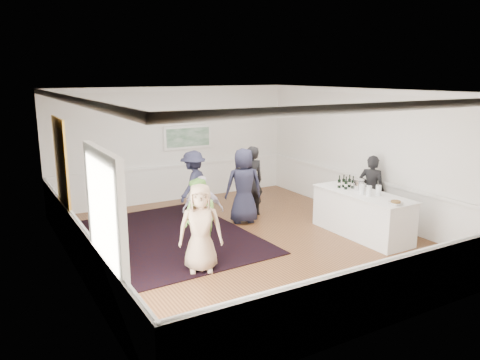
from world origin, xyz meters
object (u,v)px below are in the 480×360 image
bartender (371,190)px  ice_bucket (358,185)px  guest_green (199,220)px  guest_dark_a (193,185)px  guest_lilac (203,210)px  nut_bowl (396,203)px  guest_tan (200,228)px  guest_dark_b (251,181)px  serving_table (362,214)px  guest_navy (244,186)px

bartender → ice_bucket: 0.78m
ice_bucket → guest_green: bearing=175.7°
guest_dark_a → guest_lilac: bearing=32.9°
bartender → nut_bowl: bearing=120.5°
bartender → nut_bowl: 1.79m
guest_tan → nut_bowl: (3.82, -1.06, 0.20)m
guest_tan → guest_green: size_ratio=1.02×
guest_dark_a → guest_dark_b: size_ratio=0.96×
guest_dark_b → ice_bucket: guest_dark_b is taller
serving_table → bartender: bartender is taller
guest_tan → guest_lilac: size_ratio=1.11×
serving_table → guest_green: (-3.73, 0.53, 0.31)m
guest_tan → nut_bowl: guest_tan is taller
serving_table → guest_lilac: bearing=158.5°
guest_green → guest_navy: (1.92, 1.59, 0.11)m
ice_bucket → guest_lilac: bearing=162.8°
serving_table → nut_bowl: 1.15m
guest_navy → ice_bucket: guest_navy is taller
serving_table → nut_bowl: (-0.12, -1.02, 0.52)m
serving_table → ice_bucket: (0.09, 0.25, 0.60)m
guest_green → guest_dark_a: guest_dark_a is taller
guest_dark_a → nut_bowl: guest_dark_a is taller
guest_green → nut_bowl: bearing=55.2°
serving_table → guest_lilac: guest_lilac is taller
serving_table → ice_bucket: size_ratio=9.27×
ice_bucket → guest_dark_a: bearing=135.4°
nut_bowl → bartender: bearing=59.7°
ice_bucket → nut_bowl: (-0.21, -1.27, -0.08)m
bartender → serving_table: bearing=94.4°
guest_dark_a → serving_table: bearing=93.2°
bartender → guest_dark_b: guest_dark_b is taller
guest_green → guest_lilac: size_ratio=1.09×
guest_green → guest_dark_a: 2.68m
guest_lilac → ice_bucket: (3.37, -1.05, 0.36)m
guest_tan → guest_dark_a: guest_dark_a is taller
guest_tan → guest_dark_b: (2.59, 2.49, 0.07)m
guest_dark_a → guest_navy: guest_navy is taller
guest_lilac → nut_bowl: (3.16, -2.31, 0.28)m
nut_bowl → guest_navy: bearing=118.2°
bartender → ice_bucket: bearing=82.2°
guest_green → guest_dark_b: 3.11m
guest_lilac → guest_dark_a: size_ratio=0.86×
guest_green → ice_bucket: 3.84m
guest_tan → ice_bucket: (4.02, 0.20, 0.27)m
guest_navy → guest_lilac: bearing=46.9°
bartender → nut_bowl: (-0.90, -1.54, 0.18)m
guest_navy → guest_dark_b: bearing=-121.2°
serving_table → guest_tan: size_ratio=1.47×
guest_navy → nut_bowl: guest_navy is taller
guest_tan → guest_dark_a: 3.21m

